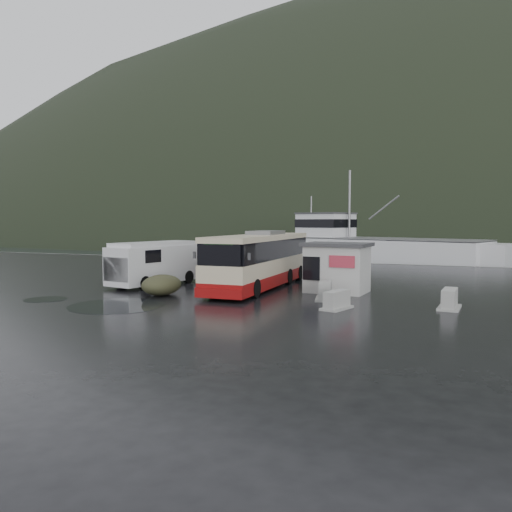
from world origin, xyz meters
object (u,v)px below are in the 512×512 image
at_px(waste_bin_right, 228,291).
at_px(ticket_kiosk, 337,292).
at_px(jersey_barrier_a, 325,300).
at_px(jersey_barrier_c, 449,309).
at_px(waste_bin_left, 218,294).
at_px(dome_tent, 162,295).
at_px(white_van, 156,285).
at_px(fishing_trawler, 374,257).
at_px(coach_bus, 260,287).
at_px(jersey_barrier_b, 337,309).

bearing_deg(waste_bin_right, ticket_kiosk, 17.14).
relative_size(jersey_barrier_a, jersey_barrier_c, 1.03).
bearing_deg(waste_bin_left, dome_tent, -148.54).
bearing_deg(waste_bin_right, white_van, 172.60).
bearing_deg(waste_bin_left, jersey_barrier_a, 0.87).
bearing_deg(ticket_kiosk, waste_bin_left, -148.27).
relative_size(ticket_kiosk, fishing_trawler, 0.12).
relative_size(coach_bus, dome_tent, 4.32).
bearing_deg(waste_bin_right, fishing_trawler, 83.23).
height_order(waste_bin_right, fishing_trawler, fishing_trawler).
height_order(waste_bin_right, ticket_kiosk, ticket_kiosk).
height_order(waste_bin_left, jersey_barrier_c, waste_bin_left).
xyz_separation_m(white_van, ticket_kiosk, (10.06, 1.03, 0.00)).
distance_m(waste_bin_left, ticket_kiosk, 5.99).
bearing_deg(dome_tent, waste_bin_left, 31.46).
xyz_separation_m(coach_bus, jersey_barrier_a, (4.29, -2.85, 0.00)).
height_order(jersey_barrier_b, jersey_barrier_c, jersey_barrier_c).
height_order(white_van, dome_tent, white_van).
relative_size(coach_bus, jersey_barrier_a, 6.46).
bearing_deg(jersey_barrier_a, dome_tent, -168.84).
bearing_deg(ticket_kiosk, waste_bin_right, -157.68).
distance_m(waste_bin_right, ticket_kiosk, 5.58).
bearing_deg(jersey_barrier_c, waste_bin_left, 177.93).
height_order(waste_bin_right, jersey_barrier_c, waste_bin_right).
height_order(jersey_barrier_c, fishing_trawler, fishing_trawler).
distance_m(coach_bus, jersey_barrier_a, 5.16).
bearing_deg(fishing_trawler, coach_bus, -73.93).
xyz_separation_m(white_van, dome_tent, (2.34, -3.09, 0.00)).
height_order(waste_bin_right, jersey_barrier_b, waste_bin_right).
xyz_separation_m(jersey_barrier_c, fishing_trawler, (-7.36, 29.39, 0.00)).
distance_m(white_van, fishing_trawler, 28.51).
xyz_separation_m(dome_tent, jersey_barrier_a, (7.76, 1.53, 0.00)).
xyz_separation_m(jersey_barrier_a, fishing_trawler, (-2.05, 28.92, 0.00)).
height_order(dome_tent, jersey_barrier_c, dome_tent).
bearing_deg(white_van, fishing_trawler, 84.94).
xyz_separation_m(coach_bus, white_van, (-5.81, -1.29, 0.00)).
relative_size(dome_tent, ticket_kiosk, 0.79).
bearing_deg(white_van, jersey_barrier_a, 2.54).
xyz_separation_m(waste_bin_left, jersey_barrier_c, (10.70, -0.39, 0.00)).
height_order(waste_bin_right, jersey_barrier_a, waste_bin_right).
xyz_separation_m(white_van, jersey_barrier_c, (15.41, -2.03, 0.00)).
distance_m(coach_bus, waste_bin_left, 3.13).
distance_m(white_van, waste_bin_right, 4.77).
bearing_deg(fishing_trawler, waste_bin_left, -75.58).
bearing_deg(coach_bus, dome_tent, -129.44).
bearing_deg(jersey_barrier_a, waste_bin_right, 169.97).
bearing_deg(jersey_barrier_c, jersey_barrier_a, 174.94).
distance_m(white_van, dome_tent, 3.88).
xyz_separation_m(jersey_barrier_a, jersey_barrier_c, (5.31, -0.47, 0.00)).
distance_m(white_van, jersey_barrier_b, 11.77).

